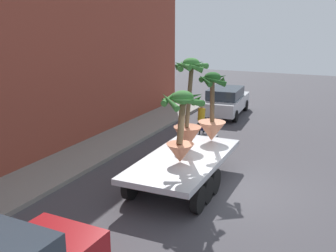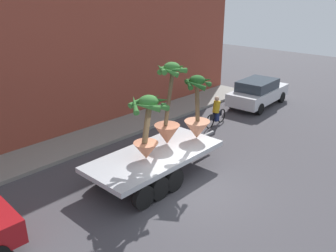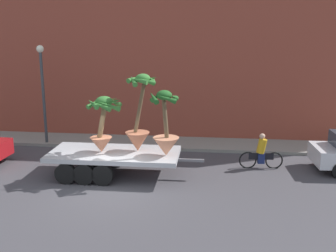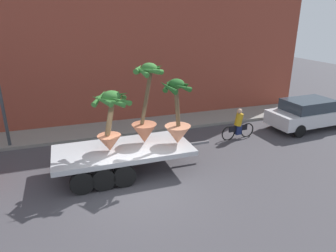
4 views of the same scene
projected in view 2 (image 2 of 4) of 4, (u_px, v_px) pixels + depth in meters
The scene contains 9 objects.
ground_plane at pixel (190, 189), 12.05m from camera, with size 60.00×60.00×0.00m, color #423F44.
sidewalk at pixel (88, 139), 15.91m from camera, with size 24.00×2.20×0.15m, color gray.
building_facade at pixel (57, 35), 15.35m from camera, with size 24.00×1.20×9.16m, color brown.
flatbed_trailer at pixel (150, 161), 12.37m from camera, with size 6.14×2.42×0.98m.
potted_palm_rear at pixel (197, 116), 13.39m from camera, with size 1.23×1.15×2.54m.
potted_palm_middle at pixel (148, 127), 11.71m from camera, with size 1.45×1.45×2.24m.
potted_palm_front at pixel (168, 114), 12.84m from camera, with size 1.34×1.18×3.09m.
cyclist at pixel (216, 112), 17.57m from camera, with size 1.84×0.37×1.54m.
parked_car at pixel (258, 92), 20.52m from camera, with size 4.64×2.14×1.58m.
Camera 2 is at (-8.12, -6.57, 6.43)m, focal length 37.17 mm.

